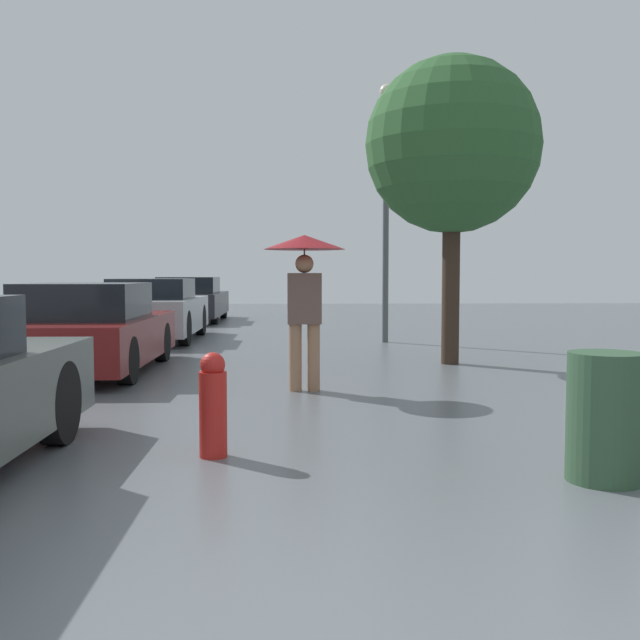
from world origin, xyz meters
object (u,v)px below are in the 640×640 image
(parked_car_third, at_px, (154,311))
(tree, at_px, (452,147))
(fire_hydrant, at_px, (213,405))
(parked_car_second, at_px, (88,331))
(street_lamp, at_px, (386,192))
(trash_bin, at_px, (605,417))
(parked_car_farthest, at_px, (190,300))
(pedestrian, at_px, (304,271))

(parked_car_third, xyz_separation_m, tree, (5.21, -4.06, 2.64))
(fire_hydrant, bearing_deg, parked_car_second, 115.34)
(street_lamp, distance_m, fire_hydrant, 9.54)
(street_lamp, xyz_separation_m, trash_bin, (0.16, -9.58, -2.56))
(parked_car_farthest, bearing_deg, street_lamp, -54.00)
(parked_car_second, distance_m, parked_car_farthest, 10.75)
(street_lamp, bearing_deg, tree, -81.30)
(parked_car_third, relative_size, parked_car_farthest, 0.91)
(parked_car_second, bearing_deg, street_lamp, 41.61)
(pedestrian, distance_m, parked_car_farthest, 12.85)
(parked_car_second, bearing_deg, parked_car_third, 89.96)
(pedestrian, xyz_separation_m, trash_bin, (1.89, -3.71, -0.97))
(parked_car_farthest, height_order, fire_hydrant, parked_car_farthest)
(parked_car_third, bearing_deg, fire_hydrant, -76.83)
(parked_car_farthest, height_order, trash_bin, parked_car_farthest)
(tree, xyz_separation_m, fire_hydrant, (-3.00, -5.39, -2.86))
(parked_car_third, height_order, parked_car_farthest, parked_car_farthest)
(parked_car_second, height_order, fire_hydrant, parked_car_second)
(pedestrian, height_order, parked_car_second, pedestrian)
(tree, distance_m, street_lamp, 3.50)
(fire_hydrant, bearing_deg, trash_bin, -15.54)
(trash_bin, distance_m, fire_hydrant, 2.73)
(street_lamp, relative_size, trash_bin, 5.96)
(tree, bearing_deg, parked_car_farthest, 117.90)
(parked_car_third, xyz_separation_m, parked_car_farthest, (-0.10, 5.97, -0.01))
(parked_car_second, bearing_deg, pedestrian, -29.95)
(parked_car_second, distance_m, street_lamp, 6.72)
(parked_car_second, xyz_separation_m, street_lamp, (4.69, 4.16, 2.41))
(tree, height_order, fire_hydrant, tree)
(parked_car_farthest, distance_m, trash_bin, 16.90)
(street_lamp, distance_m, trash_bin, 9.91)
(pedestrian, distance_m, fire_hydrant, 3.23)
(pedestrian, relative_size, fire_hydrant, 2.31)
(pedestrian, relative_size, tree, 0.40)
(parked_car_third, height_order, fire_hydrant, parked_car_third)
(pedestrian, distance_m, tree, 3.80)
(tree, height_order, street_lamp, street_lamp)
(pedestrian, height_order, parked_car_third, pedestrian)
(parked_car_second, xyz_separation_m, fire_hydrant, (2.22, -4.68, -0.18))
(parked_car_second, height_order, parked_car_third, parked_car_third)
(pedestrian, bearing_deg, parked_car_third, 114.51)
(tree, relative_size, street_lamp, 0.90)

